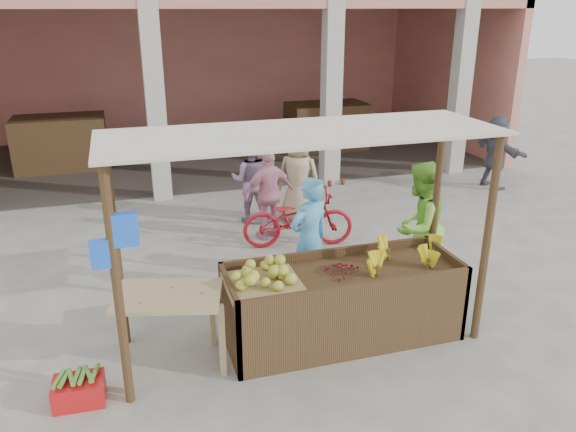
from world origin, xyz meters
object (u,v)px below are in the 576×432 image
object	(u,v)px
side_table	(169,307)
red_crate	(79,391)
motorcycle	(298,218)
vendor_green	(418,224)
vendor_blue	(309,236)
fruit_stall	(342,305)

from	to	relation	value
side_table	red_crate	world-z (taller)	side_table
side_table	motorcycle	bearing A→B (deg)	64.31
side_table	red_crate	size ratio (longest dim) A/B	2.56
vendor_green	red_crate	bearing A→B (deg)	-13.72
red_crate	motorcycle	size ratio (longest dim) A/B	0.26
vendor_blue	side_table	bearing A→B (deg)	6.53
vendor_blue	motorcycle	xyz separation A→B (m)	(0.39, 1.65, -0.40)
vendor_blue	motorcycle	distance (m)	1.75
motorcycle	fruit_stall	bearing A→B (deg)	-177.57
side_table	vendor_green	size ratio (longest dim) A/B	0.65
side_table	vendor_blue	size ratio (longest dim) A/B	0.69
fruit_stall	vendor_blue	size ratio (longest dim) A/B	1.50
red_crate	motorcycle	bearing A→B (deg)	45.97
fruit_stall	side_table	bearing A→B (deg)	-179.48
side_table	vendor_blue	world-z (taller)	vendor_blue
vendor_blue	vendor_green	distance (m)	1.46
vendor_green	motorcycle	bearing A→B (deg)	-88.42
fruit_stall	motorcycle	bearing A→B (deg)	82.99
fruit_stall	vendor_green	bearing A→B (deg)	31.62
side_table	vendor_blue	bearing A→B (deg)	42.65
fruit_stall	red_crate	distance (m)	2.84
motorcycle	red_crate	bearing A→B (deg)	142.73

